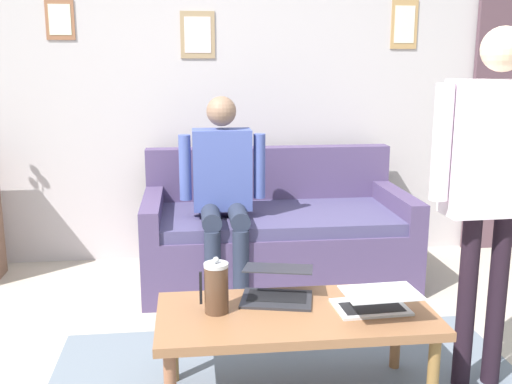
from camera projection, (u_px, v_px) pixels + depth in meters
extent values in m
cube|color=#BAB1B3|center=(227.00, 81.00, 4.46)|extent=(7.04, 0.10, 2.70)
cube|color=#9E805B|center=(198.00, 35.00, 4.32)|extent=(0.25, 0.02, 0.33)
cube|color=silver|center=(198.00, 35.00, 4.31)|extent=(0.19, 0.00, 0.25)
cube|color=#935B3E|center=(60.00, 20.00, 4.19)|extent=(0.20, 0.02, 0.28)
cube|color=silver|center=(60.00, 20.00, 4.18)|extent=(0.15, 0.00, 0.21)
cube|color=tan|center=(404.00, 25.00, 4.47)|extent=(0.20, 0.02, 0.36)
cube|color=beige|center=(405.00, 24.00, 4.47)|extent=(0.15, 0.00, 0.27)
sphere|color=tan|center=(485.00, 123.00, 4.63)|extent=(0.06, 0.06, 0.06)
cube|color=#4D3D63|center=(276.00, 251.00, 4.13)|extent=(1.78, 0.92, 0.42)
cube|color=#464068|center=(277.00, 217.00, 4.05)|extent=(1.54, 0.84, 0.08)
cube|color=#4D3D63|center=(269.00, 178.00, 4.41)|extent=(1.78, 0.14, 0.46)
cube|color=#4D3D63|center=(395.00, 204.00, 4.15)|extent=(0.12, 0.92, 0.20)
cube|color=#4D3D63|center=(153.00, 211.00, 3.96)|extent=(0.12, 0.92, 0.20)
cube|color=brown|center=(296.00, 315.00, 2.62)|extent=(1.21, 0.57, 0.04)
cylinder|color=olive|center=(433.00, 379.00, 2.51)|extent=(0.05, 0.05, 0.39)
cylinder|color=#8E5C38|center=(396.00, 331.00, 2.94)|extent=(0.05, 0.05, 0.39)
cylinder|color=olive|center=(173.00, 343.00, 2.82)|extent=(0.05, 0.05, 0.39)
cube|color=#28282D|center=(277.00, 299.00, 2.73)|extent=(0.36, 0.29, 0.01)
cube|color=black|center=(277.00, 296.00, 2.74)|extent=(0.29, 0.19, 0.00)
cube|color=#28282D|center=(278.00, 268.00, 2.80)|extent=(0.36, 0.28, 0.04)
cube|color=white|center=(278.00, 269.00, 2.80)|extent=(0.32, 0.25, 0.03)
cube|color=silver|center=(370.00, 307.00, 2.64)|extent=(0.33, 0.24, 0.01)
cube|color=black|center=(372.00, 307.00, 2.62)|extent=(0.27, 0.15, 0.00)
cube|color=silver|center=(381.00, 293.00, 2.51)|extent=(0.33, 0.23, 0.01)
cube|color=white|center=(381.00, 292.00, 2.51)|extent=(0.30, 0.21, 0.00)
cylinder|color=#4C3323|center=(216.00, 290.00, 2.58)|extent=(0.10, 0.10, 0.21)
cylinder|color=#B7B7BC|center=(216.00, 265.00, 2.56)|extent=(0.11, 0.11, 0.02)
sphere|color=#B2B2B7|center=(216.00, 260.00, 2.55)|extent=(0.03, 0.03, 0.03)
cube|color=black|center=(201.00, 288.00, 2.57)|extent=(0.01, 0.01, 0.15)
cylinder|color=black|center=(497.00, 300.00, 2.76)|extent=(0.08, 0.08, 0.83)
cylinder|color=black|center=(466.00, 302.00, 2.74)|extent=(0.08, 0.08, 0.83)
cube|color=silver|center=(495.00, 148.00, 2.59)|extent=(0.42, 0.20, 0.59)
cylinder|color=silver|center=(442.00, 143.00, 2.55)|extent=(0.08, 0.08, 0.50)
sphere|color=beige|center=(504.00, 49.00, 2.50)|extent=(0.19, 0.19, 0.19)
cylinder|color=#252C3F|center=(241.00, 270.00, 3.64)|extent=(0.10, 0.10, 0.50)
cylinder|color=#252C3F|center=(213.00, 271.00, 3.62)|extent=(0.10, 0.10, 0.50)
cylinder|color=#252C3F|center=(238.00, 215.00, 3.75)|extent=(0.12, 0.40, 0.12)
cylinder|color=#252C3F|center=(211.00, 216.00, 3.73)|extent=(0.12, 0.40, 0.12)
cube|color=#44529B|center=(222.00, 170.00, 3.86)|extent=(0.37, 0.20, 0.52)
cylinder|color=#44529B|center=(259.00, 166.00, 3.83)|extent=(0.08, 0.08, 0.42)
cylinder|color=#44529B|center=(185.00, 168.00, 3.78)|extent=(0.08, 0.08, 0.42)
sphere|color=#8B6852|center=(221.00, 111.00, 3.78)|extent=(0.19, 0.19, 0.19)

